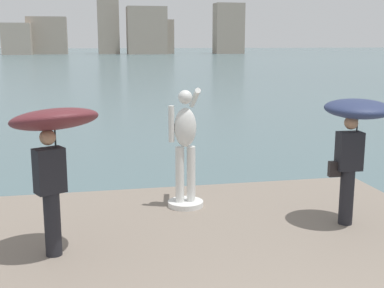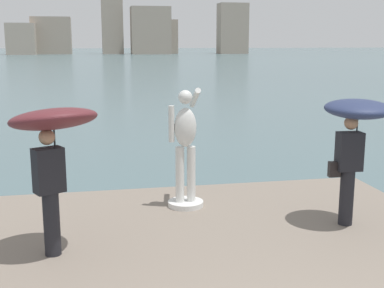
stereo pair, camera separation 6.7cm
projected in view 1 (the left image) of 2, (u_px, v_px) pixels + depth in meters
The scene contains 5 objects.
ground_plane at pixel (109, 81), 41.93m from camera, with size 400.00×400.00×0.00m, color #4C666B.
statue_white_figure at pixel (185, 152), 8.78m from camera, with size 0.62×0.87×2.07m.
onlooker_left at pixel (53, 135), 6.67m from camera, with size 1.56×1.57×2.08m.
onlooker_right at pixel (355, 125), 7.82m from camera, with size 1.07×1.08×1.99m.
distant_skyline at pixel (88, 32), 127.53m from camera, with size 74.23×11.31×13.67m.
Camera 1 is at (-1.67, -2.65, 3.25)m, focal length 47.69 mm.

